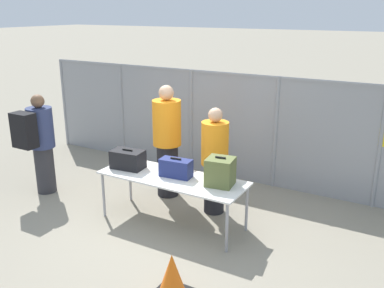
{
  "coord_description": "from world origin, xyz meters",
  "views": [
    {
      "loc": [
        3.08,
        -4.62,
        3.01
      ],
      "look_at": [
        0.01,
        0.75,
        1.05
      ],
      "focal_mm": 40.0,
      "sensor_mm": 36.0,
      "label": 1
    }
  ],
  "objects_px": {
    "suitcase_black": "(128,159)",
    "traveler_hooded": "(39,141)",
    "suitcase_navy": "(176,168)",
    "suitcase_olive": "(220,172)",
    "traffic_cone": "(172,277)",
    "inspection_table": "(172,180)",
    "security_worker_far": "(167,140)",
    "utility_trailer": "(347,136)",
    "security_worker_near": "(215,160)"
  },
  "relations": [
    {
      "from": "suitcase_black",
      "to": "traveler_hooded",
      "type": "distance_m",
      "value": 1.73
    },
    {
      "from": "suitcase_navy",
      "to": "suitcase_olive",
      "type": "height_order",
      "value": "suitcase_olive"
    },
    {
      "from": "suitcase_navy",
      "to": "suitcase_olive",
      "type": "distance_m",
      "value": 0.68
    },
    {
      "from": "traffic_cone",
      "to": "inspection_table",
      "type": "bearing_deg",
      "value": 121.99
    },
    {
      "from": "suitcase_black",
      "to": "traffic_cone",
      "type": "bearing_deg",
      "value": -40.18
    },
    {
      "from": "security_worker_far",
      "to": "utility_trailer",
      "type": "relative_size",
      "value": 0.49
    },
    {
      "from": "suitcase_olive",
      "to": "security_worker_far",
      "type": "height_order",
      "value": "security_worker_far"
    },
    {
      "from": "suitcase_black",
      "to": "suitcase_navy",
      "type": "relative_size",
      "value": 1.07
    },
    {
      "from": "utility_trailer",
      "to": "inspection_table",
      "type": "bearing_deg",
      "value": -108.67
    },
    {
      "from": "security_worker_near",
      "to": "security_worker_far",
      "type": "relative_size",
      "value": 0.88
    },
    {
      "from": "suitcase_olive",
      "to": "traffic_cone",
      "type": "height_order",
      "value": "suitcase_olive"
    },
    {
      "from": "security_worker_near",
      "to": "utility_trailer",
      "type": "relative_size",
      "value": 0.43
    },
    {
      "from": "suitcase_navy",
      "to": "security_worker_far",
      "type": "xyz_separation_m",
      "value": [
        -0.65,
        0.77,
        0.11
      ]
    },
    {
      "from": "security_worker_near",
      "to": "utility_trailer",
      "type": "bearing_deg",
      "value": -124.24
    },
    {
      "from": "security_worker_far",
      "to": "suitcase_navy",
      "type": "bearing_deg",
      "value": 100.32
    },
    {
      "from": "suitcase_navy",
      "to": "suitcase_black",
      "type": "bearing_deg",
      "value": -175.23
    },
    {
      "from": "suitcase_navy",
      "to": "security_worker_far",
      "type": "height_order",
      "value": "security_worker_far"
    },
    {
      "from": "suitcase_navy",
      "to": "traffic_cone",
      "type": "relative_size",
      "value": 0.92
    },
    {
      "from": "traveler_hooded",
      "to": "traffic_cone",
      "type": "relative_size",
      "value": 3.29
    },
    {
      "from": "suitcase_navy",
      "to": "traveler_hooded",
      "type": "relative_size",
      "value": 0.28
    },
    {
      "from": "suitcase_black",
      "to": "traffic_cone",
      "type": "xyz_separation_m",
      "value": [
        1.66,
        -1.4,
        -0.63
      ]
    },
    {
      "from": "suitcase_black",
      "to": "traffic_cone",
      "type": "distance_m",
      "value": 2.26
    },
    {
      "from": "traffic_cone",
      "to": "utility_trailer",
      "type": "bearing_deg",
      "value": 83.67
    },
    {
      "from": "inspection_table",
      "to": "security_worker_far",
      "type": "bearing_deg",
      "value": 126.87
    },
    {
      "from": "security_worker_near",
      "to": "suitcase_black",
      "type": "bearing_deg",
      "value": 13.08
    },
    {
      "from": "security_worker_near",
      "to": "traffic_cone",
      "type": "relative_size",
      "value": 3.2
    },
    {
      "from": "suitcase_black",
      "to": "security_worker_far",
      "type": "distance_m",
      "value": 0.86
    },
    {
      "from": "traveler_hooded",
      "to": "suitcase_black",
      "type": "bearing_deg",
      "value": -17.11
    },
    {
      "from": "suitcase_black",
      "to": "traveler_hooded",
      "type": "height_order",
      "value": "traveler_hooded"
    },
    {
      "from": "suitcase_black",
      "to": "suitcase_navy",
      "type": "xyz_separation_m",
      "value": [
        0.8,
        0.07,
        -0.01
      ]
    },
    {
      "from": "inspection_table",
      "to": "utility_trailer",
      "type": "xyz_separation_m",
      "value": [
        1.56,
        4.62,
        -0.31
      ]
    },
    {
      "from": "suitcase_olive",
      "to": "utility_trailer",
      "type": "height_order",
      "value": "suitcase_olive"
    },
    {
      "from": "inspection_table",
      "to": "security_worker_near",
      "type": "distance_m",
      "value": 0.75
    },
    {
      "from": "suitcase_olive",
      "to": "security_worker_near",
      "type": "distance_m",
      "value": 0.66
    },
    {
      "from": "security_worker_far",
      "to": "inspection_table",
      "type": "bearing_deg",
      "value": 97.21
    },
    {
      "from": "traffic_cone",
      "to": "traveler_hooded",
      "type": "bearing_deg",
      "value": 159.73
    },
    {
      "from": "suitcase_olive",
      "to": "utility_trailer",
      "type": "distance_m",
      "value": 4.64
    },
    {
      "from": "inspection_table",
      "to": "traveler_hooded",
      "type": "relative_size",
      "value": 1.28
    },
    {
      "from": "suitcase_navy",
      "to": "security_worker_near",
      "type": "bearing_deg",
      "value": 61.89
    },
    {
      "from": "suitcase_olive",
      "to": "security_worker_near",
      "type": "relative_size",
      "value": 0.25
    },
    {
      "from": "utility_trailer",
      "to": "suitcase_olive",
      "type": "bearing_deg",
      "value": -100.55
    },
    {
      "from": "traffic_cone",
      "to": "security_worker_near",
      "type": "bearing_deg",
      "value": 104.65
    },
    {
      "from": "suitcase_black",
      "to": "suitcase_olive",
      "type": "relative_size",
      "value": 1.26
    },
    {
      "from": "suitcase_navy",
      "to": "traffic_cone",
      "type": "distance_m",
      "value": 1.81
    },
    {
      "from": "traveler_hooded",
      "to": "security_worker_far",
      "type": "bearing_deg",
      "value": 5.57
    },
    {
      "from": "suitcase_navy",
      "to": "utility_trailer",
      "type": "height_order",
      "value": "suitcase_navy"
    },
    {
      "from": "suitcase_olive",
      "to": "security_worker_near",
      "type": "xyz_separation_m",
      "value": [
        -0.36,
        0.55,
        -0.07
      ]
    },
    {
      "from": "traveler_hooded",
      "to": "security_worker_near",
      "type": "xyz_separation_m",
      "value": [
        2.85,
        0.81,
        -0.08
      ]
    },
    {
      "from": "traveler_hooded",
      "to": "security_worker_far",
      "type": "height_order",
      "value": "security_worker_far"
    },
    {
      "from": "traffic_cone",
      "to": "suitcase_black",
      "type": "bearing_deg",
      "value": 139.82
    }
  ]
}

